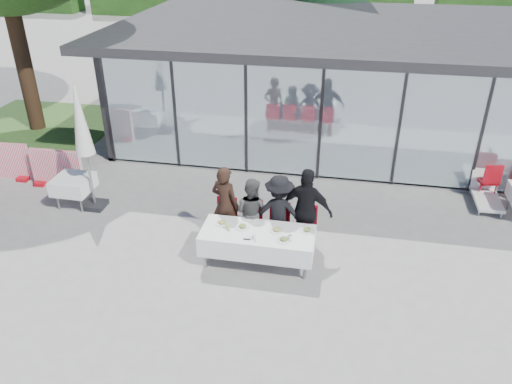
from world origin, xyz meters
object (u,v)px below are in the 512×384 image
Objects in this scene: dining_table at (258,241)px; spare_chair_b at (490,179)px; folded_eyeglasses at (247,239)px; plate_a at (222,223)px; plate_extra at (284,240)px; plate_d at (307,230)px; lounger at (486,192)px; diner_c at (279,212)px; diner_chair_c at (279,223)px; diner_b at (251,212)px; plate_c at (277,230)px; juice_bottle at (228,227)px; diner_a at (225,205)px; diner_chair_a at (226,217)px; diner_chair_b at (252,220)px; market_umbrella at (82,130)px; spare_table_left at (73,184)px; diner_d at (307,210)px; diner_chair_d at (306,225)px; plate_b at (243,227)px.

dining_table is 2.32× the size of spare_chair_b.
dining_table is 0.41m from folded_eyeglasses.
plate_extra is (1.32, -0.36, 0.00)m from plate_a.
lounger is at bearing 38.98° from plate_d.
diner_c is 1.11m from folded_eyeglasses.
diner_b is at bearing -175.07° from diner_chair_c.
diner_b is at bearing 96.78° from folded_eyeglasses.
plate_c is 2.11× the size of juice_bottle.
diner_chair_a is (0.00, 0.05, -0.34)m from diner_a.
diner_chair_b and diner_chair_c have the same top height.
market_umbrella is at bearing 166.72° from plate_d.
diner_chair_b is at bearing 96.46° from folded_eyeglasses.
plate_a is 1.37m from plate_extra.
diner_c is 1.92× the size of spare_table_left.
diner_c reaches higher than plate_extra.
diner_chair_a is 1.38m from plate_c.
diner_chair_b is at bearing 130.79° from plate_extra.
diner_chair_b is at bearing -72.14° from diner_b.
diner_d is 1.66m from juice_bottle.
diner_chair_d is 5.16m from spare_chair_b.
juice_bottle is at bearing -152.00° from diner_chair_d.
diner_b is 0.83× the size of diner_d.
diner_d reaches higher than diner_chair_b.
diner_d is 1.46m from folded_eyeglasses.
diner_a is at bearing -90.00° from diner_chair_a.
diner_d is 5.35m from market_umbrella.
lounger is (4.10, 3.32, -0.52)m from plate_d.
market_umbrella reaches higher than plate_d.
plate_a is 6.88m from spare_chair_b.
market_umbrella is (-4.30, 1.45, 1.47)m from dining_table.
diner_a is at bearing 11.65° from diner_d.
diner_c is 1.18m from juice_bottle.
market_umbrella is at bearing 7.35° from diner_b.
dining_table is 4.77m from market_umbrella.
diner_chair_b is 6.96× the size of folded_eyeglasses.
diner_chair_b reaches higher than plate_d.
dining_table is 1.16m from diner_chair_d.
diner_chair_d reaches higher than plate_d.
plate_b is 0.10× the size of market_umbrella.
plate_d is (1.79, -0.49, -0.11)m from diner_a.
plate_c is at bearing -128.84° from diner_chair_d.
diner_b is 0.61m from plate_b.
lounger is (5.21, 3.83, -0.50)m from folded_eyeglasses.
diner_a reaches higher than plate_d.
juice_bottle is (-0.60, -0.04, 0.28)m from dining_table.
plate_c is 0.97m from juice_bottle.
diner_a reaches higher than plate_c.
diner_chair_b is at bearing -152.54° from lounger.
diner_chair_d is at bearing 0.00° from diner_chair_a.
diner_d is 6.39× the size of plate_d.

